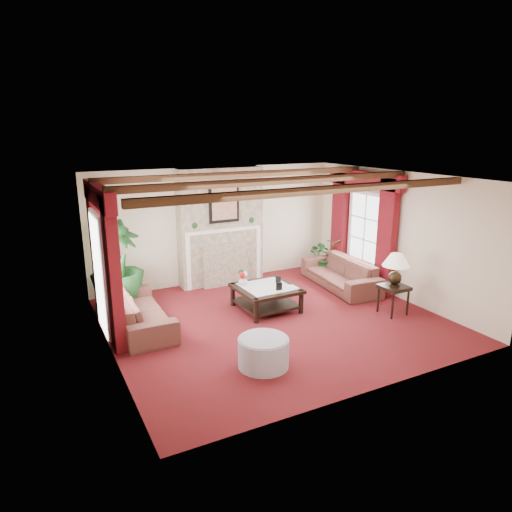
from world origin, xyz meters
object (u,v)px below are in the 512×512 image
side_table (393,300)px  ottoman (263,352)px  coffee_table (266,298)px  potted_palm (118,284)px  sofa_left (140,305)px  sofa_right (340,268)px

side_table → ottoman: 3.32m
side_table → ottoman: bearing=-168.3°
coffee_table → potted_palm: bearing=150.3°
sofa_left → ottoman: sofa_left is taller
potted_palm → coffee_table: (2.62, -1.42, -0.29)m
sofa_left → potted_palm: (-0.16, 1.12, 0.09)m
side_table → sofa_right: bearing=87.8°
sofa_left → side_table: size_ratio=3.80×
coffee_table → ottoman: size_ratio=1.48×
sofa_left → potted_palm: potted_palm is taller
sofa_left → coffee_table: size_ratio=1.90×
coffee_table → side_table: 2.50m
sofa_right → coffee_table: size_ratio=1.98×
sofa_left → side_table: bearing=-109.0°
coffee_table → ottoman: (-1.15, -2.02, -0.01)m
sofa_right → coffee_table: bearing=-73.0°
sofa_right → ottoman: bearing=-47.7°
potted_palm → side_table: 5.48m
sofa_right → ottoman: (-3.32, -2.45, -0.21)m
potted_palm → ottoman: (1.47, -3.44, -0.29)m
potted_palm → coffee_table: bearing=-28.5°
side_table → potted_palm: bearing=149.6°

